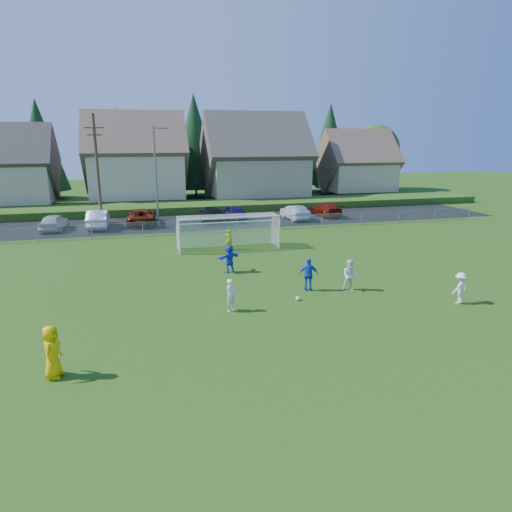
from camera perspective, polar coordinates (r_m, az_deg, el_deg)
The scene contains 24 objects.
ground at distance 19.30m, azimuth 6.25°, elevation -9.82°, with size 160.00×160.00×0.00m, color #193D0C.
asphalt_lot at distance 45.03m, azimuth -6.45°, elevation 4.30°, with size 60.00×60.00×0.00m, color black.
grass_embankment at distance 52.30m, azimuth -7.72°, elevation 6.12°, with size 70.00×6.00×0.80m, color #1E420F.
soccer_ball at distance 23.12m, azimuth 5.25°, elevation -5.31°, with size 0.22×0.22×0.22m, color white.
referee at distance 17.16m, azimuth -24.15°, elevation -10.87°, with size 0.91×0.60×1.87m, color #FFC205.
player_white_a at distance 21.48m, azimuth -3.16°, elevation -4.93°, with size 0.57×0.37×1.57m, color white.
player_white_b at distance 24.77m, azimuth 11.69°, elevation -2.39°, with size 0.83×0.64×1.70m, color white.
player_white_c at distance 24.63m, azimuth 24.15°, elevation -3.67°, with size 1.01×0.58×1.56m, color white.
player_blue_a at distance 24.44m, azimuth 6.61°, elevation -2.31°, with size 1.04×0.43×1.78m, color blue.
player_blue_b at distance 27.68m, azimuth -3.34°, elevation -0.30°, with size 1.59×0.51×1.72m, color blue.
goalkeeper at distance 33.27m, azimuth -3.43°, elevation 2.05°, with size 0.55×0.36×1.52m, color gold.
car_a at distance 44.17m, azimuth -23.94°, elevation 3.89°, with size 1.71×4.26×1.45m, color #BBBDC3.
car_b at distance 43.91m, azimuth -19.12°, elevation 4.40°, with size 1.74×4.98×1.64m, color white.
car_c at distance 44.49m, azimuth -14.10°, elevation 4.81°, with size 2.51×5.45×1.51m, color #661F0B.
car_d at distance 44.75m, azimuth -5.62°, elevation 5.20°, with size 2.06×5.07×1.47m, color black.
car_e at distance 45.18m, azimuth -2.78°, elevation 5.41°, with size 1.85×4.61×1.57m, color #151241.
car_f at distance 46.01m, azimuth 4.82°, elevation 5.45°, with size 1.50×4.31×1.42m, color beige.
car_g at distance 48.49m, azimuth 8.76°, elevation 5.80°, with size 1.99×4.91×1.42m, color #67140B.
soccer_goal at distance 33.64m, azimuth -3.56°, elevation 3.70°, with size 7.42×1.90×2.50m.
chainlink_fence at distance 39.57m, azimuth -5.26°, elevation 3.83°, with size 52.06×0.06×1.20m.
streetlight at distance 42.51m, azimuth -12.35°, elevation 10.03°, with size 1.38×0.18×9.00m.
utility_pole at distance 43.53m, azimuth -19.19°, elevation 10.07°, with size 1.60×0.26×10.00m.
houses_row at distance 59.42m, azimuth -6.98°, elevation 13.84°, with size 53.90×11.45×13.27m.
tree_row at distance 65.52m, azimuth -8.60°, elevation 13.47°, with size 65.98×12.36×13.80m.
Camera 1 is at (-6.52, -16.34, 7.93)m, focal length 32.00 mm.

